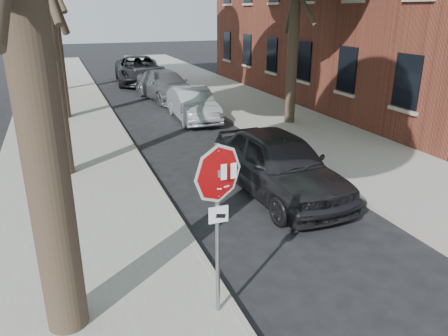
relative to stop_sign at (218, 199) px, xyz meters
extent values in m
plane|color=black|center=(0.70, 0.03, -1.95)|extent=(120.00, 120.00, 0.00)
cube|color=gray|center=(-1.80, 12.03, -1.89)|extent=(4.00, 55.00, 0.12)
cube|color=gray|center=(6.70, 12.03, -1.89)|extent=(4.00, 55.00, 0.12)
cube|color=#9E9384|center=(0.25, 12.03, -1.88)|extent=(0.12, 55.00, 0.13)
cube|color=#9E9384|center=(4.65, 12.03, -1.88)|extent=(0.12, 55.00, 0.13)
cylinder|color=gray|center=(0.00, 0.03, -0.53)|extent=(0.06, 0.06, 2.60)
cube|color=#99999E|center=(0.00, 0.00, 0.37)|extent=(0.05, 0.06, 0.10)
cylinder|color=#99999E|center=(0.00, -0.01, 0.37)|extent=(0.76, 0.32, 0.82)
cylinder|color=white|center=(0.00, -0.02, 0.37)|extent=(0.76, 0.32, 0.82)
cylinder|color=#BE070A|center=(0.00, -0.03, 0.37)|extent=(0.68, 0.29, 0.74)
cube|color=white|center=(-0.21, -0.04, 0.39)|extent=(0.08, 0.00, 0.22)
cube|color=white|center=(-0.07, -0.04, 0.39)|extent=(0.08, 0.00, 0.22)
cube|color=white|center=(0.07, -0.04, 0.39)|extent=(0.08, 0.00, 0.22)
cube|color=white|center=(0.21, -0.04, 0.39)|extent=(0.08, 0.00, 0.22)
cube|color=silver|center=(-0.11, -0.04, 0.18)|extent=(0.08, 0.00, 0.03)
cube|color=silver|center=(0.00, -0.04, 0.16)|extent=(0.08, 0.00, 0.03)
cube|color=silver|center=(0.11, -0.04, 0.18)|extent=(0.08, 0.00, 0.03)
cube|color=white|center=(0.00, -0.01, -0.23)|extent=(0.28, 0.02, 0.24)
cube|color=black|center=(0.03, -0.03, -0.25)|extent=(0.15, 0.00, 0.08)
cylinder|color=black|center=(-2.00, 21.03, 2.67)|extent=(0.40, 0.40, 9.00)
cylinder|color=black|center=(6.70, 10.03, 2.67)|extent=(0.40, 0.40, 9.00)
imported|color=black|center=(2.99, 3.89, -1.15)|extent=(2.10, 4.76, 1.59)
imported|color=#AEAFB6|center=(3.30, 12.13, -1.28)|extent=(1.53, 4.08, 1.33)
imported|color=#545559|center=(3.30, 16.92, -1.23)|extent=(2.67, 5.17, 1.43)
imported|color=black|center=(3.01, 22.68, -1.12)|extent=(3.28, 6.19, 1.66)
camera|label=1|loc=(-1.84, -5.07, 2.40)|focal=35.00mm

